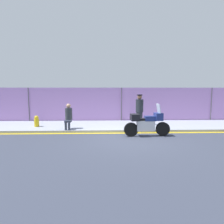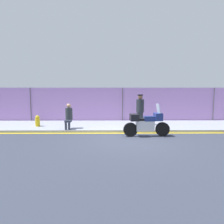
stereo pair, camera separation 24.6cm
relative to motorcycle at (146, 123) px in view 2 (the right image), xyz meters
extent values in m
plane|color=#333847|center=(-0.83, -0.60, -0.60)|extent=(120.00, 120.00, 0.00)
cube|color=#8E93A3|center=(-0.83, 2.36, -0.54)|extent=(44.00, 3.20, 0.13)
cube|color=gold|center=(-0.83, 0.67, -0.60)|extent=(44.00, 0.18, 0.01)
cube|color=#AD7FC6|center=(-0.83, 4.05, 0.52)|extent=(41.80, 0.08, 2.25)
cylinder|color=#4C4C51|center=(-6.75, 3.95, 0.52)|extent=(0.05, 0.05, 2.25)
cylinder|color=#4C4C51|center=(-0.83, 3.95, 0.52)|extent=(0.05, 0.05, 2.25)
cylinder|color=#4C4C51|center=(5.09, 3.95, 0.52)|extent=(0.05, 0.05, 2.25)
cylinder|color=black|center=(0.76, 0.05, -0.28)|extent=(0.65, 0.18, 0.64)
cylinder|color=black|center=(-0.72, -0.04, -0.28)|extent=(0.65, 0.18, 0.64)
cube|color=silver|center=(-0.05, 0.00, -0.11)|extent=(0.83, 0.33, 0.47)
cube|color=navy|center=(0.15, 0.01, 0.22)|extent=(0.54, 0.34, 0.22)
cube|color=black|center=(-0.14, -0.01, 0.18)|extent=(0.62, 0.32, 0.10)
cube|color=navy|center=(0.54, 0.03, 0.30)|extent=(0.35, 0.49, 0.34)
cube|color=silver|center=(0.54, 0.03, 0.68)|extent=(0.13, 0.43, 0.42)
cube|color=black|center=(-0.56, -0.03, 0.28)|extent=(0.39, 0.53, 0.30)
cylinder|color=#1E2328|center=(0.06, 2.30, -0.11)|extent=(0.35, 0.35, 0.72)
cylinder|color=#1E2328|center=(0.06, 2.30, 0.61)|extent=(0.43, 0.43, 0.72)
sphere|color=brown|center=(0.06, 2.30, 1.11)|extent=(0.27, 0.27, 0.27)
cylinder|color=black|center=(0.06, 2.30, 1.22)|extent=(0.31, 0.31, 0.06)
cylinder|color=#2D3342|center=(-3.84, 0.87, -0.27)|extent=(0.12, 0.12, 0.42)
cylinder|color=#2D3342|center=(-3.67, 0.87, -0.27)|extent=(0.12, 0.12, 0.42)
cube|color=#2D3342|center=(-3.75, 1.08, -0.06)|extent=(0.31, 0.42, 0.10)
cylinder|color=#2D3338|center=(-3.75, 1.29, 0.29)|extent=(0.36, 0.36, 0.59)
sphere|color=tan|center=(-3.75, 1.29, 0.70)|extent=(0.22, 0.22, 0.22)
cylinder|color=gold|center=(-5.60, 1.91, -0.27)|extent=(0.25, 0.25, 0.42)
sphere|color=gold|center=(-5.60, 1.91, 0.01)|extent=(0.23, 0.23, 0.23)
cylinder|color=gold|center=(-5.60, 1.77, -0.25)|extent=(0.09, 0.10, 0.09)
camera|label=1|loc=(-1.89, -8.90, 1.50)|focal=32.00mm
camera|label=2|loc=(-1.64, -8.90, 1.50)|focal=32.00mm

